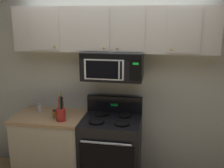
% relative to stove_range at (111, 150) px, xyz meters
% --- Properties ---
extents(back_wall, '(5.20, 0.10, 2.70)m').
position_rel_stove_range_xyz_m(back_wall, '(0.00, 0.37, 0.88)').
color(back_wall, silver).
rests_on(back_wall, ground_plane).
extents(stove_range, '(0.76, 0.69, 1.12)m').
position_rel_stove_range_xyz_m(stove_range, '(0.00, 0.00, 0.00)').
color(stove_range, black).
rests_on(stove_range, ground_plane).
extents(over_range_microwave, '(0.76, 0.43, 0.35)m').
position_rel_stove_range_xyz_m(over_range_microwave, '(-0.00, 0.12, 1.11)').
color(over_range_microwave, black).
extents(upper_cabinets, '(2.50, 0.36, 0.55)m').
position_rel_stove_range_xyz_m(upper_cabinets, '(-0.00, 0.15, 1.56)').
color(upper_cabinets, '#BCB7AD').
extents(counter_segment, '(0.93, 0.65, 0.90)m').
position_rel_stove_range_xyz_m(counter_segment, '(-0.84, 0.01, -0.02)').
color(counter_segment, beige).
rests_on(counter_segment, ground_plane).
extents(utensil_crock_red, '(0.12, 0.12, 0.40)m').
position_rel_stove_range_xyz_m(utensil_crock_red, '(-0.62, -0.16, 0.54)').
color(utensil_crock_red, red).
rests_on(utensil_crock_red, counter_segment).
extents(salt_shaker, '(0.05, 0.05, 0.12)m').
position_rel_stove_range_xyz_m(salt_shaker, '(-1.02, 0.10, 0.49)').
color(salt_shaker, white).
rests_on(salt_shaker, counter_segment).
extents(pepper_mill, '(0.06, 0.06, 0.20)m').
position_rel_stove_range_xyz_m(pepper_mill, '(-0.66, 0.00, 0.53)').
color(pepper_mill, brown).
rests_on(pepper_mill, counter_segment).
extents(spice_jar, '(0.05, 0.05, 0.11)m').
position_rel_stove_range_xyz_m(spice_jar, '(-0.73, -0.08, 0.49)').
color(spice_jar, olive).
rests_on(spice_jar, counter_segment).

